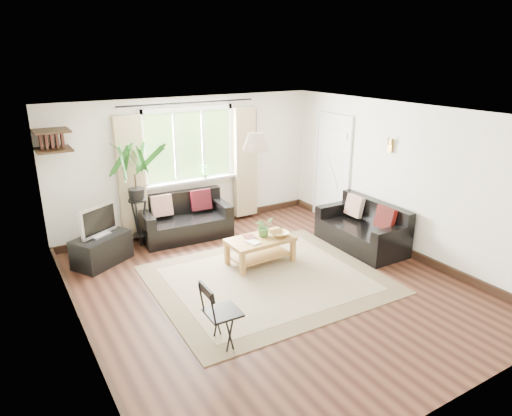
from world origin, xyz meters
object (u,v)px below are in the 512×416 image
sofa_back (185,218)px  tv_stand (102,249)px  coffee_table (260,251)px  folding_chair (223,313)px  palm_stand (137,196)px  sofa_right (361,226)px

sofa_back → tv_stand: sofa_back is taller
coffee_table → tv_stand: size_ratio=1.19×
sofa_back → coffee_table: 1.69m
coffee_table → folding_chair: size_ratio=1.32×
palm_stand → folding_chair: 3.22m
coffee_table → sofa_right: bearing=-10.5°
sofa_back → palm_stand: (-0.81, 0.04, 0.53)m
palm_stand → sofa_right: bearing=-31.6°
tv_stand → palm_stand: bearing=-3.5°
sofa_right → folding_chair: folding_chair is taller
sofa_back → tv_stand: 1.57m
tv_stand → sofa_right: bearing=-52.4°
sofa_back → sofa_right: same height
sofa_back → sofa_right: size_ratio=1.00×
sofa_back → tv_stand: (-1.53, -0.32, -0.13)m
coffee_table → palm_stand: 2.24m
sofa_back → palm_stand: bearing=-179.0°
tv_stand → palm_stand: (0.72, 0.36, 0.66)m
sofa_back → palm_stand: 0.97m
folding_chair → coffee_table: bearing=-41.4°
sofa_back → folding_chair: folding_chair is taller
coffee_table → folding_chair: (-1.44, -1.56, 0.18)m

